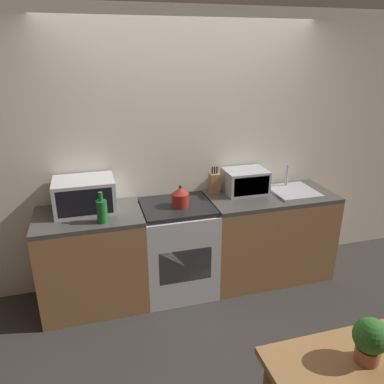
{
  "coord_description": "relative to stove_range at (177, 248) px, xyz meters",
  "views": [
    {
      "loc": [
        -0.89,
        -2.48,
        2.24
      ],
      "look_at": [
        -0.05,
        0.5,
        1.05
      ],
      "focal_mm": 35.0,
      "sensor_mm": 36.0,
      "label": 1
    }
  ],
  "objects": [
    {
      "name": "bottle",
      "position": [
        -0.67,
        -0.19,
        0.55
      ],
      "size": [
        0.09,
        0.09,
        0.26
      ],
      "color": "#1E662D",
      "rests_on": "counter_left_run"
    },
    {
      "name": "counter_right_run",
      "position": [
        0.96,
        0.0,
        0.0
      ],
      "size": [
        1.25,
        0.62,
        0.9
      ],
      "color": "olive",
      "rests_on": "ground_plane"
    },
    {
      "name": "toaster_oven",
      "position": [
        0.73,
        0.13,
        0.57
      ],
      "size": [
        0.41,
        0.31,
        0.23
      ],
      "color": "#ADAFB5",
      "rests_on": "counter_right_run"
    },
    {
      "name": "sink_basin",
      "position": [
        1.2,
        0.01,
        0.47
      ],
      "size": [
        0.42,
        0.44,
        0.24
      ],
      "color": "#ADAFB5",
      "rests_on": "counter_right_run"
    },
    {
      "name": "knife_block",
      "position": [
        0.43,
        0.2,
        0.56
      ],
      "size": [
        0.09,
        0.09,
        0.27
      ],
      "color": "#9E7042",
      "rests_on": "counter_right_run"
    },
    {
      "name": "potted_plant",
      "position": [
        0.53,
        -1.91,
        0.44
      ],
      "size": [
        0.18,
        0.18,
        0.25
      ],
      "color": "#9E5B3D",
      "rests_on": "dining_table"
    },
    {
      "name": "ground_plane",
      "position": [
        0.16,
        -0.6,
        -0.45
      ],
      "size": [
        16.0,
        16.0,
        0.0
      ],
      "primitive_type": "plane",
      "color": "#33302D"
    },
    {
      "name": "stove_range",
      "position": [
        0.0,
        0.0,
        0.0
      ],
      "size": [
        0.67,
        0.62,
        0.9
      ],
      "color": "silver",
      "rests_on": "ground_plane"
    },
    {
      "name": "counter_left_run",
      "position": [
        -0.79,
        0.0,
        0.0
      ],
      "size": [
        0.92,
        0.62,
        0.9
      ],
      "color": "olive",
      "rests_on": "ground_plane"
    },
    {
      "name": "microwave",
      "position": [
        -0.8,
        0.1,
        0.6
      ],
      "size": [
        0.52,
        0.38,
        0.29
      ],
      "color": "silver",
      "rests_on": "counter_left_run"
    },
    {
      "name": "kettle",
      "position": [
        0.03,
        -0.04,
        0.54
      ],
      "size": [
        0.16,
        0.16,
        0.2
      ],
      "color": "maroon",
      "rests_on": "stove_range"
    },
    {
      "name": "wall_back",
      "position": [
        0.16,
        0.34,
        0.85
      ],
      "size": [
        10.0,
        0.06,
        2.6
      ],
      "color": "silver",
      "rests_on": "ground_plane"
    }
  ]
}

